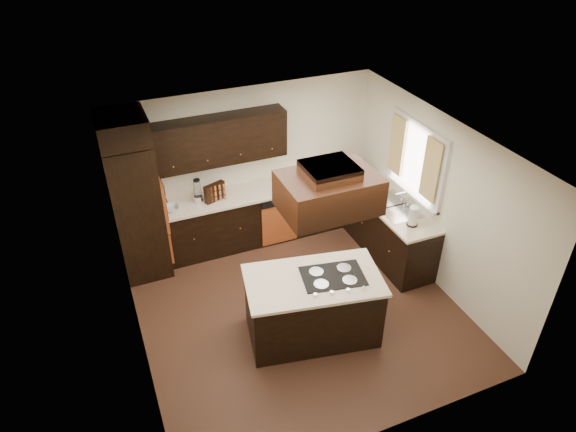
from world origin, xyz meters
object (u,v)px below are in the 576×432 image
at_px(spice_rack, 215,192).
at_px(oven_column, 137,210).
at_px(island, 312,308).
at_px(range_hood, 329,193).

bearing_deg(spice_rack, oven_column, 160.73).
height_order(island, spice_rack, spice_rack).
height_order(oven_column, spice_rack, oven_column).
height_order(oven_column, range_hood, range_hood).
xyz_separation_m(oven_column, spice_rack, (1.15, 0.04, 0.00)).
relative_size(oven_column, island, 1.31).
distance_m(oven_column, range_hood, 3.13).
height_order(island, range_hood, range_hood).
bearing_deg(island, range_hood, -16.15).
distance_m(oven_column, island, 2.88).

